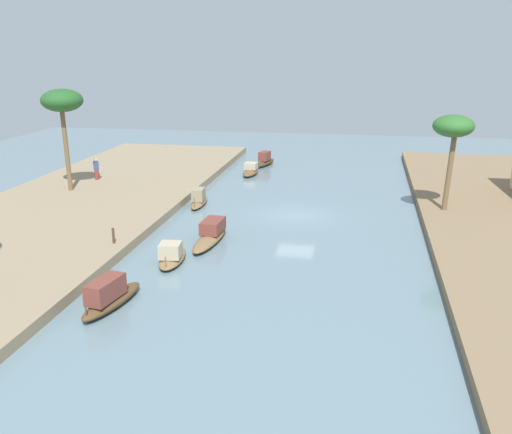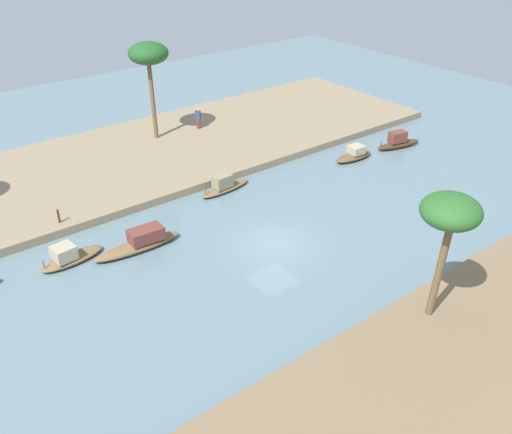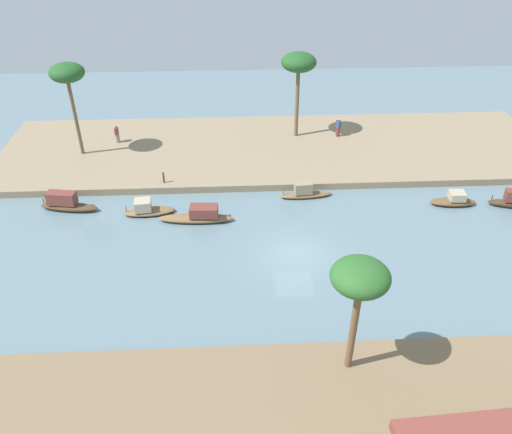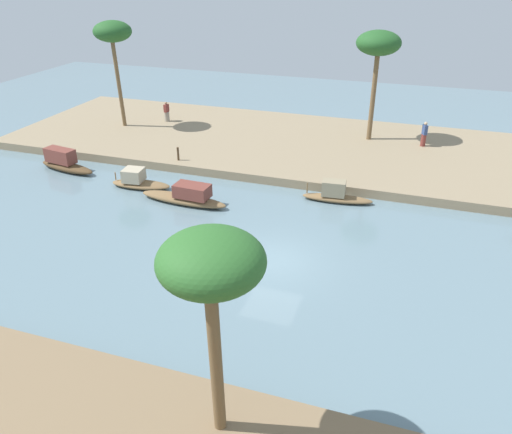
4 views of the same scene
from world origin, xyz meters
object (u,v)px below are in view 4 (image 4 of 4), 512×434
at_px(person_on_near_bank, 167,113).
at_px(person_by_mooring, 424,135).
at_px(mooring_post, 178,154).
at_px(palm_tree_left_far, 113,34).
at_px(sampan_with_red_awning, 138,181).
at_px(palm_tree_left_near, 378,45).
at_px(sampan_with_tall_canopy, 186,196).
at_px(sampan_downstream_large, 64,162).
at_px(palm_tree_right_tall, 211,268).
at_px(sampan_foreground, 336,194).

xyz_separation_m(person_on_near_bank, person_by_mooring, (-19.67, -0.27, 0.11)).
bearing_deg(mooring_post, person_on_near_bank, -58.14).
bearing_deg(palm_tree_left_far, mooring_post, 143.74).
distance_m(mooring_post, palm_tree_left_far, 11.16).
height_order(sampan_with_red_awning, mooring_post, mooring_post).
relative_size(person_on_near_bank, person_by_mooring, 0.91).
xyz_separation_m(mooring_post, palm_tree_left_near, (-11.14, -8.36, 6.06)).
relative_size(sampan_with_tall_canopy, mooring_post, 6.02).
height_order(sampan_downstream_large, palm_tree_left_far, palm_tree_left_far).
height_order(palm_tree_left_near, palm_tree_right_tall, palm_tree_left_near).
height_order(sampan_downstream_large, person_on_near_bank, person_on_near_bank).
xyz_separation_m(palm_tree_left_near, palm_tree_right_tall, (0.62, 27.17, -1.13)).
bearing_deg(palm_tree_left_near, sampan_with_tall_canopy, 57.61).
bearing_deg(sampan_with_red_awning, mooring_post, -109.87).
distance_m(person_on_near_bank, person_by_mooring, 19.68).
xyz_separation_m(sampan_with_tall_canopy, sampan_foreground, (-7.84, -2.94, -0.02)).
height_order(person_by_mooring, palm_tree_right_tall, palm_tree_right_tall).
distance_m(palm_tree_left_near, palm_tree_left_far, 18.75).
bearing_deg(sampan_downstream_large, sampan_with_red_awning, -179.05).
bearing_deg(person_by_mooring, mooring_post, 91.64).
height_order(sampan_with_red_awning, palm_tree_right_tall, palm_tree_right_tall).
bearing_deg(person_by_mooring, sampan_with_red_awning, 99.77).
bearing_deg(person_by_mooring, sampan_with_tall_canopy, 110.00).
distance_m(sampan_downstream_large, palm_tree_right_tall, 24.19).
bearing_deg(sampan_downstream_large, person_on_near_bank, -91.43).
relative_size(sampan_with_tall_canopy, palm_tree_right_tall, 0.84).
height_order(sampan_with_tall_canopy, palm_tree_right_tall, palm_tree_right_tall).
bearing_deg(person_on_near_bank, sampan_foreground, 64.15).
xyz_separation_m(sampan_with_red_awning, person_on_near_bank, (3.88, -11.28, 0.81)).
xyz_separation_m(mooring_post, palm_tree_right_tall, (-10.51, 18.81, 4.92)).
bearing_deg(sampan_foreground, sampan_downstream_large, -1.85).
xyz_separation_m(palm_tree_left_far, palm_tree_right_tall, (-17.89, 24.22, -1.47)).
bearing_deg(sampan_with_tall_canopy, mooring_post, -56.56).
bearing_deg(palm_tree_right_tall, mooring_post, -60.79).
bearing_deg(sampan_foreground, person_on_near_bank, -36.47).
distance_m(sampan_downstream_large, mooring_post, 7.30).
relative_size(person_on_near_bank, mooring_post, 1.78).
bearing_deg(sampan_with_red_awning, sampan_downstream_large, -14.53).
xyz_separation_m(person_by_mooring, palm_tree_left_far, (22.28, 2.53, 6.05)).
relative_size(mooring_post, palm_tree_left_far, 0.11).
bearing_deg(mooring_post, palm_tree_left_far, -36.26).
xyz_separation_m(sampan_with_tall_canopy, mooring_post, (2.82, -4.76, 0.53)).
bearing_deg(sampan_with_tall_canopy, person_on_near_bank, -55.79).
xyz_separation_m(person_on_near_bank, mooring_post, (-4.77, 7.67, -0.23)).
distance_m(sampan_with_red_awning, palm_tree_right_tall, 19.78).
xyz_separation_m(sampan_downstream_large, palm_tree_left_far, (0.62, -8.15, 6.82)).
bearing_deg(mooring_post, sampan_with_tall_canopy, 120.61).
bearing_deg(sampan_foreground, sampan_with_tall_canopy, 15.67).
height_order(sampan_foreground, sampan_with_red_awning, sampan_foreground).
bearing_deg(person_on_near_bank, sampan_with_tall_canopy, 37.14).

